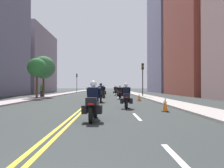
{
  "coord_description": "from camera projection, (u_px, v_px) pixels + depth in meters",
  "views": [
    {
      "loc": [
        1.52,
        -1.96,
        1.36
      ],
      "look_at": [
        2.01,
        23.56,
        1.68
      ],
      "focal_mm": 35.32,
      "sensor_mm": 36.0,
      "label": 1
    }
  ],
  "objects": [
    {
      "name": "motorcycle_4",
      "position": [
        103.0,
        92.0,
        29.38
      ],
      "size": [
        0.78,
        2.17,
        1.63
      ],
      "rotation": [
        0.0,
        0.0,
        0.06
      ],
      "color": "black",
      "rests_on": "ground"
    },
    {
      "name": "traffic_cone_1",
      "position": [
        165.0,
        104.0,
        12.01
      ],
      "size": [
        0.35,
        0.35,
        0.81
      ],
      "color": "black",
      "rests_on": "ground"
    },
    {
      "name": "street_tree_1",
      "position": [
        44.0,
        67.0,
        28.2
      ],
      "size": [
        2.9,
        2.9,
        5.3
      ],
      "color": "#4B3B21",
      "rests_on": "ground"
    },
    {
      "name": "motorcycle_2",
      "position": [
        101.0,
        94.0,
        19.17
      ],
      "size": [
        0.76,
        2.28,
        1.68
      ],
      "rotation": [
        0.0,
        0.0,
        0.0
      ],
      "color": "black",
      "rests_on": "ground"
    },
    {
      "name": "motorcycle_3",
      "position": [
        120.0,
        93.0,
        23.82
      ],
      "size": [
        0.78,
        2.22,
        1.56
      ],
      "rotation": [
        0.0,
        0.0,
        0.04
      ],
      "color": "black",
      "rests_on": "ground"
    },
    {
      "name": "building_right_1",
      "position": [
        201.0,
        20.0,
        35.69
      ],
      "size": [
        8.51,
        15.19,
        24.34
      ],
      "color": "#974637",
      "rests_on": "ground"
    },
    {
      "name": "motorcycle_0",
      "position": [
        93.0,
        104.0,
        8.76
      ],
      "size": [
        0.78,
        2.11,
        1.61
      ],
      "rotation": [
        0.0,
        0.0,
        -0.06
      ],
      "color": "black",
      "rests_on": "ground"
    },
    {
      "name": "centreline_yellow_inner",
      "position": [
        101.0,
        93.0,
        49.9
      ],
      "size": [
        0.12,
        132.0,
        0.01
      ],
      "primitive_type": "cube",
      "color": "yellow",
      "rests_on": "ground"
    },
    {
      "name": "sidewalk_left",
      "position": [
        71.0,
        92.0,
        49.78
      ],
      "size": [
        2.07,
        144.0,
        0.12
      ],
      "primitive_type": "cube",
      "color": "#A6949A",
      "rests_on": "ground"
    },
    {
      "name": "building_right_2",
      "position": [
        166.0,
        33.0,
        53.26
      ],
      "size": [
        6.5,
        16.07,
        28.95
      ],
      "color": "slate",
      "rests_on": "ground"
    },
    {
      "name": "pedestrian_0",
      "position": [
        42.0,
        90.0,
        28.3
      ],
      "size": [
        0.5,
        0.38,
        1.74
      ],
      "rotation": [
        0.0,
        0.0,
        5.76
      ],
      "color": "#2A2631",
      "rests_on": "ground"
    },
    {
      "name": "street_tree_0",
      "position": [
        37.0,
        68.0,
        24.62
      ],
      "size": [
        2.1,
        2.1,
        4.57
      ],
      "color": "#4C3626",
      "rests_on": "ground"
    },
    {
      "name": "lane_dashes_white",
      "position": [
        117.0,
        96.0,
        30.97
      ],
      "size": [
        0.14,
        56.4,
        0.01
      ],
      "color": "silver",
      "rests_on": "ground"
    },
    {
      "name": "centreline_yellow_outer",
      "position": [
        102.0,
        93.0,
        49.91
      ],
      "size": [
        0.12,
        132.0,
        0.01
      ],
      "primitive_type": "cube",
      "color": "yellow",
      "rests_on": "ground"
    },
    {
      "name": "motorcycle_5",
      "position": [
        116.0,
        91.0,
        34.48
      ],
      "size": [
        0.78,
        2.17,
        1.61
      ],
      "rotation": [
        0.0,
        0.0,
        -0.04
      ],
      "color": "black",
      "rests_on": "ground"
    },
    {
      "name": "motorcycle_6",
      "position": [
        104.0,
        91.0,
        39.32
      ],
      "size": [
        0.78,
        2.16,
        1.61
      ],
      "rotation": [
        0.0,
        0.0,
        -0.04
      ],
      "color": "black",
      "rests_on": "ground"
    },
    {
      "name": "traffic_light_near",
      "position": [
        143.0,
        74.0,
        28.74
      ],
      "size": [
        0.28,
        0.38,
        4.42
      ],
      "color": "black",
      "rests_on": "ground"
    },
    {
      "name": "traffic_light_far",
      "position": [
        77.0,
        79.0,
        53.95
      ],
      "size": [
        0.28,
        0.38,
        4.55
      ],
      "color": "black",
      "rests_on": "ground"
    },
    {
      "name": "ground_plane",
      "position": [
        101.0,
        93.0,
        49.91
      ],
      "size": [
        264.0,
        264.0,
        0.0
      ],
      "primitive_type": "plane",
      "color": "#2B302F"
    },
    {
      "name": "motorcycle_1",
      "position": [
        126.0,
        98.0,
        13.89
      ],
      "size": [
        0.78,
        2.08,
        1.61
      ],
      "rotation": [
        0.0,
        0.0,
        -0.04
      ],
      "color": "black",
      "rests_on": "ground"
    },
    {
      "name": "sidewalk_right",
      "position": [
        131.0,
        92.0,
        50.03
      ],
      "size": [
        2.07,
        144.0,
        0.12
      ],
      "primitive_type": "cube",
      "color": "#A09994",
      "rests_on": "ground"
    },
    {
      "name": "building_left_2",
      "position": [
        35.0,
        62.0,
        51.17
      ],
      "size": [
        6.15,
        18.48,
        14.41
      ],
      "color": "gray",
      "rests_on": "ground"
    },
    {
      "name": "traffic_cone_0",
      "position": [
        139.0,
        97.0,
        21.04
      ],
      "size": [
        0.38,
        0.38,
        0.75
      ],
      "color": "black",
      "rests_on": "ground"
    }
  ]
}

